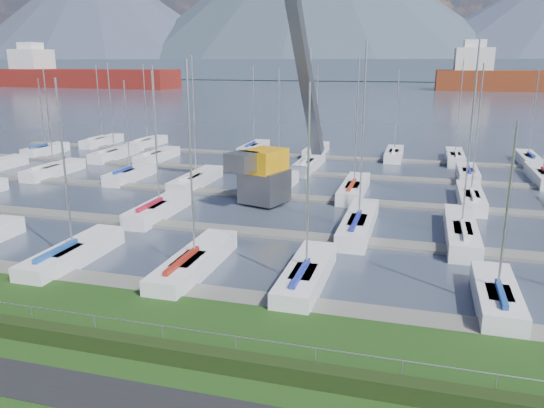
% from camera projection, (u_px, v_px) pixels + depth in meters
% --- Properties ---
extents(path, '(160.00, 2.00, 0.04)m').
position_uv_depth(path, '(149.00, 404.00, 17.61)').
color(path, black).
rests_on(path, grass).
extents(water, '(800.00, 540.00, 0.20)m').
position_uv_depth(water, '(408.00, 85.00, 261.97)').
color(water, '#3B4457').
extents(hedge, '(80.00, 0.70, 0.70)m').
position_uv_depth(hedge, '(182.00, 355.00, 19.93)').
color(hedge, black).
rests_on(hedge, grass).
extents(fence, '(80.00, 0.04, 0.04)m').
position_uv_depth(fence, '(186.00, 329.00, 20.08)').
color(fence, '#9B9DA3').
rests_on(fence, grass).
extents(foothill, '(900.00, 80.00, 12.00)m').
position_uv_depth(foothill, '(413.00, 69.00, 325.31)').
color(foothill, '#465466').
rests_on(foothill, water).
extents(mountains, '(1190.00, 360.00, 115.00)m').
position_uv_depth(mountains, '(430.00, 10.00, 382.05)').
color(mountains, '#455465').
rests_on(mountains, water).
extents(docks, '(90.00, 41.60, 0.25)m').
position_uv_depth(docks, '(317.00, 199.00, 44.60)').
color(docks, gray).
rests_on(docks, water).
extents(crane, '(5.56, 13.48, 22.35)m').
position_uv_depth(crane, '(274.00, 134.00, 43.00)').
color(crane, '#4E5055').
rests_on(crane, water).
extents(cargo_ship_west, '(83.46, 21.96, 21.50)m').
position_uv_depth(cargo_ship_west, '(79.00, 78.00, 233.56)').
color(cargo_ship_west, maroon).
rests_on(cargo_ship_west, water).
extents(sailboat_fleet, '(75.65, 49.60, 13.18)m').
position_uv_depth(sailboat_fleet, '(314.00, 129.00, 44.94)').
color(sailboat_fleet, navy).
rests_on(sailboat_fleet, water).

